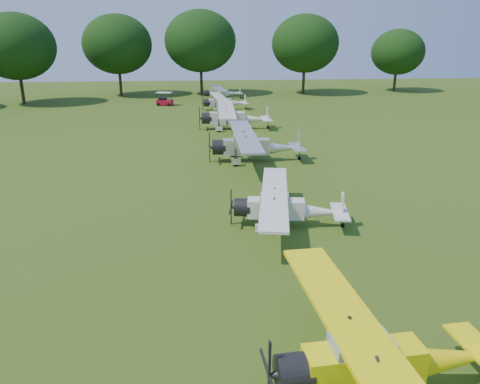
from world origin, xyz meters
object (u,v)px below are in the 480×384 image
object	(u,v)px
aircraft_4	(253,144)
golf_cart	(164,101)
aircraft_5	(233,116)
aircraft_7	(221,92)
aircraft_3	(285,206)
aircraft_6	(223,101)
aircraft_2	(381,357)

from	to	relation	value
aircraft_4	golf_cart	xyz separation A→B (m)	(-8.49, 30.01, -0.75)
aircraft_5	aircraft_7	bearing A→B (deg)	91.85
aircraft_4	aircraft_5	distance (m)	12.71
aircraft_5	golf_cart	size ratio (longest dim) A/B	5.06
aircraft_3	aircraft_6	world-z (taller)	aircraft_3
aircraft_2	aircraft_7	world-z (taller)	aircraft_2
aircraft_2	aircraft_7	size ratio (longest dim) A/B	1.15
golf_cart	aircraft_7	bearing A→B (deg)	51.12
aircraft_5	golf_cart	xyz separation A→B (m)	(-7.93, 17.31, -0.76)
aircraft_5	golf_cart	bearing A→B (deg)	116.87
aircraft_2	aircraft_4	world-z (taller)	aircraft_4
aircraft_7	golf_cart	world-z (taller)	aircraft_7
aircraft_6	golf_cart	world-z (taller)	aircraft_6
aircraft_2	aircraft_6	size ratio (longest dim) A/B	1.12
aircraft_4	aircraft_6	bearing A→B (deg)	92.05
aircraft_2	aircraft_6	distance (m)	50.32
aircraft_2	aircraft_6	xyz separation A→B (m)	(-1.14, 50.31, -0.14)
aircraft_7	aircraft_3	bearing A→B (deg)	-94.57
aircraft_7	golf_cart	bearing A→B (deg)	-149.50
aircraft_5	golf_cart	distance (m)	19.06
aircraft_6	aircraft_7	xyz separation A→B (m)	(0.34, 10.27, -0.02)
aircraft_4	aircraft_6	xyz separation A→B (m)	(-0.74, 25.53, -0.25)
aircraft_5	aircraft_7	distance (m)	23.11
aircraft_6	aircraft_7	distance (m)	10.28
aircraft_2	aircraft_3	bearing A→B (deg)	87.73
aircraft_3	aircraft_6	xyz separation A→B (m)	(-0.78, 38.37, -0.01)
aircraft_6	aircraft_5	bearing A→B (deg)	-94.25
aircraft_3	aircraft_7	world-z (taller)	aircraft_3
aircraft_2	aircraft_4	distance (m)	24.79
aircraft_4	aircraft_6	size ratio (longest dim) A/B	1.22
aircraft_4	golf_cart	size ratio (longest dim) A/B	5.01
aircraft_5	aircraft_3	bearing A→B (deg)	-86.39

